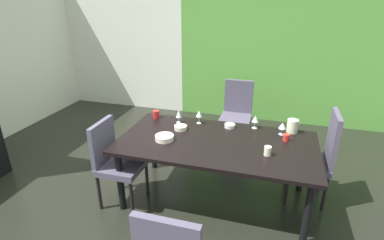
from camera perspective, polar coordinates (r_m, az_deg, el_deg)
The scene contains 18 objects.
ground_plane at distance 3.54m, azimuth -5.25°, elevation -14.80°, with size 6.28×5.59×0.02m, color black.
back_panel_interior at distance 6.18m, azimuth -13.21°, elevation 14.20°, with size 2.48×0.10×2.57m, color silver.
garden_window_panel at distance 5.41m, azimuth 18.19°, elevation 12.52°, with size 3.80×0.10×2.57m, color #5BA03F.
dining_table at distance 3.18m, azimuth 4.71°, elevation -5.15°, with size 2.05×1.07×0.73m.
chair_left_near at distance 3.32m, azimuth -14.52°, elevation -7.21°, with size 0.45×0.44×0.94m.
chair_right_far at distance 3.50m, azimuth 22.90°, elevation -6.06°, with size 0.44×0.44×1.05m.
chair_head_far at distance 4.51m, azimuth 8.52°, elevation 1.70°, with size 0.44×0.45×0.98m.
wine_glass_south at distance 3.47m, azimuth 11.97°, elevation 0.15°, with size 0.07×0.07×0.15m.
wine_glass_near_window at distance 3.51m, azimuth 1.34°, elevation 1.16°, with size 0.07×0.07×0.16m.
wine_glass_right at distance 3.38m, azimuth 16.84°, elevation -1.08°, with size 0.08×0.08×0.14m.
wine_glass_west at distance 3.54m, azimuth -2.55°, elevation 1.11°, with size 0.07×0.07×0.15m.
serving_bowl_corner at distance 3.47m, azimuth 7.21°, elevation -1.09°, with size 0.12×0.12×0.04m, color silver.
serving_bowl_north at distance 3.39m, azimuth -2.18°, elevation -1.46°, with size 0.14×0.14×0.05m, color beige.
serving_bowl_near_shelf at distance 3.16m, azimuth -5.27°, elevation -3.37°, with size 0.20×0.20×0.05m, color #F5DCCA.
cup_left at distance 2.94m, azimuth 14.22°, elevation -5.72°, with size 0.07×0.07×0.09m, color beige.
cup_east at distance 3.72m, azimuth -6.86°, elevation 1.08°, with size 0.08×0.08×0.09m, color red.
cup_center at distance 3.28m, azimuth 17.50°, elevation -3.19°, with size 0.06×0.06×0.07m, color red.
pitcher_rear at distance 3.49m, azimuth 18.62°, elevation -1.08°, with size 0.14×0.12×0.15m.
Camera 1 is at (1.09, -2.59, 2.15)m, focal length 28.00 mm.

